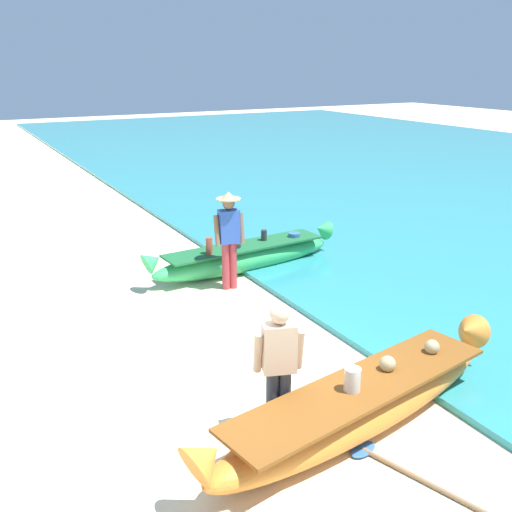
{
  "coord_description": "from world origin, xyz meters",
  "views": [
    {
      "loc": [
        -2.92,
        -5.5,
        3.98
      ],
      "look_at": [
        1.5,
        2.57,
        0.9
      ],
      "focal_mm": 40.96,
      "sensor_mm": 36.0,
      "label": 1
    }
  ],
  "objects_px": {
    "person_tourist_customer": "(279,362)",
    "boat_green_midground": "(245,257)",
    "person_vendor_hatted": "(229,234)",
    "paddle": "(405,471)",
    "boat_orange_foreground": "(361,404)"
  },
  "relations": [
    {
      "from": "person_vendor_hatted",
      "to": "person_tourist_customer",
      "type": "bearing_deg",
      "value": -109.25
    },
    {
      "from": "person_vendor_hatted",
      "to": "paddle",
      "type": "distance_m",
      "value": 5.58
    },
    {
      "from": "person_vendor_hatted",
      "to": "paddle",
      "type": "bearing_deg",
      "value": -97.33
    },
    {
      "from": "boat_orange_foreground",
      "to": "person_tourist_customer",
      "type": "height_order",
      "value": "person_tourist_customer"
    },
    {
      "from": "person_tourist_customer",
      "to": "paddle",
      "type": "height_order",
      "value": "person_tourist_customer"
    },
    {
      "from": "boat_orange_foreground",
      "to": "paddle",
      "type": "relative_size",
      "value": 2.77
    },
    {
      "from": "boat_orange_foreground",
      "to": "person_tourist_customer",
      "type": "bearing_deg",
      "value": 155.58
    },
    {
      "from": "person_tourist_customer",
      "to": "boat_green_midground",
      "type": "bearing_deg",
      "value": 66.3
    },
    {
      "from": "boat_green_midground",
      "to": "boat_orange_foreground",
      "type": "bearing_deg",
      "value": -103.76
    },
    {
      "from": "boat_green_midground",
      "to": "paddle",
      "type": "height_order",
      "value": "boat_green_midground"
    },
    {
      "from": "boat_green_midground",
      "to": "person_tourist_customer",
      "type": "bearing_deg",
      "value": -113.7
    },
    {
      "from": "person_vendor_hatted",
      "to": "boat_orange_foreground",
      "type": "bearing_deg",
      "value": -97.6
    },
    {
      "from": "person_tourist_customer",
      "to": "paddle",
      "type": "distance_m",
      "value": 1.68
    },
    {
      "from": "boat_orange_foreground",
      "to": "paddle",
      "type": "xyz_separation_m",
      "value": [
        -0.09,
        -0.84,
        -0.28
      ]
    },
    {
      "from": "person_vendor_hatted",
      "to": "person_tourist_customer",
      "type": "xyz_separation_m",
      "value": [
        -1.47,
        -4.21,
        -0.17
      ]
    }
  ]
}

